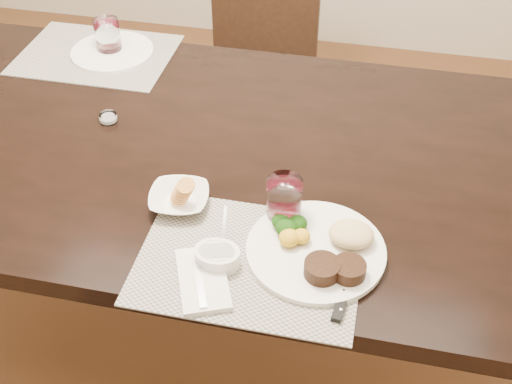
% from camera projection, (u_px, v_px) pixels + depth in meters
% --- Properties ---
extents(ground_plane, '(4.50, 4.50, 0.00)m').
position_uv_depth(ground_plane, '(201.00, 323.00, 2.13)').
color(ground_plane, '#4F3219').
rests_on(ground_plane, ground).
extents(dining_table, '(2.00, 1.00, 0.75)m').
position_uv_depth(dining_table, '(186.00, 168.00, 1.69)').
color(dining_table, black).
rests_on(dining_table, ground).
extents(chair_far, '(0.42, 0.42, 0.90)m').
position_uv_depth(chair_far, '(259.00, 51.00, 2.48)').
color(chair_far, black).
rests_on(chair_far, ground).
extents(placemat_near, '(0.46, 0.34, 0.00)m').
position_uv_depth(placemat_near, '(249.00, 261.00, 1.33)').
color(placemat_near, gray).
rests_on(placemat_near, dining_table).
extents(placemat_far, '(0.46, 0.34, 0.00)m').
position_uv_depth(placemat_far, '(96.00, 55.00, 1.96)').
color(placemat_far, gray).
rests_on(placemat_far, dining_table).
extents(dinner_plate, '(0.29, 0.29, 0.05)m').
position_uv_depth(dinner_plate, '(322.00, 249.00, 1.33)').
color(dinner_plate, silver).
rests_on(dinner_plate, placemat_near).
extents(napkin_fork, '(0.15, 0.19, 0.02)m').
position_uv_depth(napkin_fork, '(203.00, 279.00, 1.28)').
color(napkin_fork, silver).
rests_on(napkin_fork, placemat_near).
extents(steak_knife, '(0.04, 0.23, 0.01)m').
position_uv_depth(steak_knife, '(343.00, 292.00, 1.26)').
color(steak_knife, white).
rests_on(steak_knife, placemat_near).
extents(cracker_bowl, '(0.15, 0.15, 0.06)m').
position_uv_depth(cracker_bowl, '(179.00, 198.00, 1.44)').
color(cracker_bowl, silver).
rests_on(cracker_bowl, placemat_near).
extents(sauce_ramekin, '(0.09, 0.14, 0.08)m').
position_uv_depth(sauce_ramekin, '(217.00, 256.00, 1.31)').
color(sauce_ramekin, silver).
rests_on(sauce_ramekin, placemat_near).
extents(wine_glass_near, '(0.08, 0.08, 0.11)m').
position_uv_depth(wine_glass_near, '(284.00, 202.00, 1.39)').
color(wine_glass_near, white).
rests_on(wine_glass_near, placemat_near).
extents(far_plate, '(0.25, 0.25, 0.01)m').
position_uv_depth(far_plate, '(112.00, 52.00, 1.96)').
color(far_plate, silver).
rests_on(far_plate, placemat_far).
extents(wine_glass_far, '(0.08, 0.08, 0.10)m').
position_uv_depth(wine_glass_far, '(108.00, 38.00, 1.94)').
color(wine_glass_far, white).
rests_on(wine_glass_far, placemat_far).
extents(salt_cellar, '(0.05, 0.05, 0.02)m').
position_uv_depth(salt_cellar, '(108.00, 118.00, 1.70)').
color(salt_cellar, white).
rests_on(salt_cellar, dining_table).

